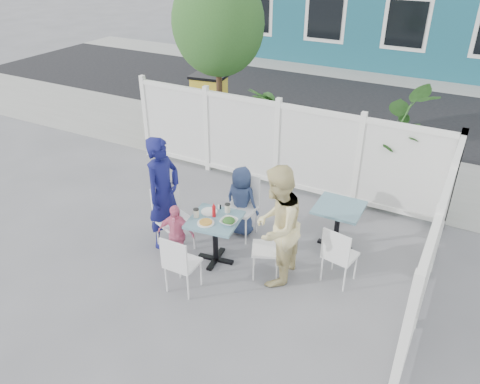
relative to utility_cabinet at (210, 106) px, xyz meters
The scene contains 29 objects.
ground 4.65m from the utility_cabinet, 60.25° to the right, with size 80.00×80.00×0.00m, color slate.
near_sidewalk 2.38m from the utility_cabinet, ahead, with size 24.00×2.60×0.01m, color gray.
street 4.23m from the utility_cabinet, 56.85° to the left, with size 24.00×5.00×0.01m, color black.
far_sidewalk 7.01m from the utility_cabinet, 70.89° to the left, with size 24.00×1.60×0.01m, color gray.
fence_back 2.88m from the utility_cabinet, 33.84° to the right, with size 5.86×0.08×1.60m.
fence_right 6.29m from the utility_cabinet, 32.75° to the right, with size 0.08×3.66×1.60m.
tree 2.17m from the utility_cabinet, 45.57° to the right, with size 1.80×1.62×3.59m.
utility_cabinet is the anchor object (origin of this frame).
potted_shrub_a 2.07m from the utility_cabinet, 25.79° to the right, with size 0.89×0.89×1.59m, color #274E1E.
potted_shrub_b 4.23m from the utility_cabinet, 13.70° to the right, with size 1.69×1.46×1.88m, color #274E1E.
main_table 4.77m from the utility_cabinet, 57.58° to the right, with size 0.76×0.76×0.71m.
spare_table 4.90m from the utility_cabinet, 36.21° to the right, with size 0.67×0.67×0.70m.
chair_left 4.42m from the utility_cabinet, 65.72° to the right, with size 0.57×0.58×1.00m.
chair_right 5.18m from the utility_cabinet, 49.31° to the right, with size 0.50×0.50×0.85m.
chair_back 4.11m from the utility_cabinet, 51.41° to the right, with size 0.44×0.42×0.97m.
chair_near 5.42m from the utility_cabinet, 62.55° to the right, with size 0.40×0.38×0.86m.
chair_spare 5.61m from the utility_cabinet, 41.19° to the right, with size 0.45×0.44×0.86m.
man 4.34m from the utility_cabinet, 67.09° to the right, with size 0.62×0.41×1.71m, color #131656.
woman 5.28m from the utility_cabinet, 49.01° to the right, with size 0.81×0.63×1.67m, color gold.
boy 4.09m from the utility_cabinet, 51.68° to the right, with size 0.54×0.35×1.11m, color navy.
toddler 4.77m from the utility_cabinet, 64.11° to the right, with size 0.54×0.22×0.92m, color pink.
plate_main 4.88m from the utility_cabinet, 59.00° to the right, with size 0.23×0.23×0.01m, color white.
plate_side 4.60m from the utility_cabinet, 58.47° to the right, with size 0.23×0.23×0.02m, color white.
salad_bowl 4.90m from the utility_cabinet, 55.38° to the right, with size 0.23×0.23×0.06m, color white.
coffee_cup_a 4.71m from the utility_cabinet, 60.61° to the right, with size 0.08×0.08×0.12m, color beige.
coffee_cup_b 4.61m from the utility_cabinet, 55.28° to the right, with size 0.08×0.08×0.12m, color beige.
ketchup_bottle 4.71m from the utility_cabinet, 57.65° to the right, with size 0.05×0.05×0.16m, color red.
salt_shaker 4.52m from the utility_cabinet, 56.76° to the right, with size 0.03×0.03×0.07m, color white.
pepper_shaker 4.52m from the utility_cabinet, 56.51° to the right, with size 0.03×0.03×0.06m, color black.
Camera 1 is at (3.12, -4.59, 4.17)m, focal length 35.00 mm.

